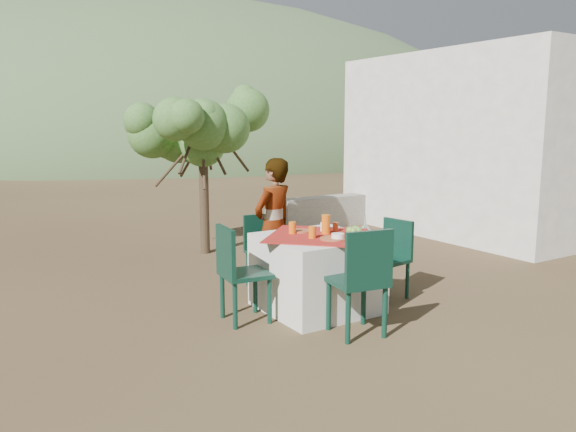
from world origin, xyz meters
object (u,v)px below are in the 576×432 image
object	(u,v)px
chair_near	(362,277)
chair_right	(391,255)
chair_left	(237,269)
table	(317,272)
shrub_tree	(205,138)
chair_far	(263,247)
person	(274,226)
agave	(365,239)
juice_pitcher	(326,224)
guesthouse	(490,144)

from	to	relation	value
chair_near	chair_right	world-z (taller)	chair_near
chair_near	chair_left	distance (m)	1.17
table	shrub_tree	xyz separation A→B (m)	(0.13, 2.96, 1.27)
table	chair_far	size ratio (longest dim) A/B	1.58
person	agave	distance (m)	2.21
chair_far	chair_right	size ratio (longest dim) A/B	0.98
chair_right	agave	bearing A→B (deg)	140.18
table	person	world-z (taller)	person
chair_right	shrub_tree	bearing A→B (deg)	-173.87
agave	juice_pitcher	world-z (taller)	juice_pitcher
shrub_tree	chair_right	bearing A→B (deg)	-75.61
shrub_tree	juice_pitcher	xyz separation A→B (m)	(-0.02, -2.96, -0.79)
chair_far	juice_pitcher	xyz separation A→B (m)	(0.17, -0.99, 0.40)
chair_near	chair_right	bearing A→B (deg)	-134.83
table	chair_right	xyz separation A→B (m)	(0.91, -0.09, 0.09)
person	shrub_tree	world-z (taller)	shrub_tree
agave	guesthouse	bearing A→B (deg)	9.31
chair_far	table	bearing A→B (deg)	-81.65
chair_right	guesthouse	xyz separation A→B (m)	(4.25, 2.18, 1.03)
chair_far	chair_left	size ratio (longest dim) A/B	0.90
chair_near	guesthouse	distance (m)	6.09
table	chair_far	xyz separation A→B (m)	(-0.06, 1.00, 0.08)
chair_left	agave	size ratio (longest dim) A/B	1.34
table	guesthouse	bearing A→B (deg)	22.02
chair_left	person	world-z (taller)	person
chair_near	agave	bearing A→B (deg)	-121.10
table	chair_left	distance (m)	0.86
table	chair_near	xyz separation A→B (m)	(-0.10, -0.82, 0.16)
chair_left	table	bearing A→B (deg)	-90.08
shrub_tree	chair_near	bearing A→B (deg)	-93.50
table	chair_far	world-z (taller)	chair_far
agave	juice_pitcher	distance (m)	2.46
person	guesthouse	world-z (taller)	guesthouse
table	person	xyz separation A→B (m)	(-0.07, 0.73, 0.36)
chair_far	shrub_tree	bearing A→B (deg)	89.73
chair_near	chair_left	xyz separation A→B (m)	(-0.74, 0.91, -0.03)
chair_far	agave	xyz separation A→B (m)	(1.98, 0.56, -0.23)
chair_far	shrub_tree	world-z (taller)	shrub_tree
shrub_tree	juice_pitcher	distance (m)	3.06
person	guesthouse	size ratio (longest dim) A/B	0.35
chair_near	person	xyz separation A→B (m)	(0.04, 1.55, 0.21)
shrub_tree	guesthouse	xyz separation A→B (m)	(5.03, -0.88, -0.15)
guesthouse	juice_pitcher	world-z (taller)	guesthouse
chair_right	agave	distance (m)	1.94
chair_far	chair_left	bearing A→B (deg)	-125.75
chair_far	chair_left	distance (m)	1.20
chair_far	agave	distance (m)	2.07
chair_left	person	bearing A→B (deg)	-44.38
guesthouse	table	bearing A→B (deg)	-157.98
table	chair_near	bearing A→B (deg)	-97.15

